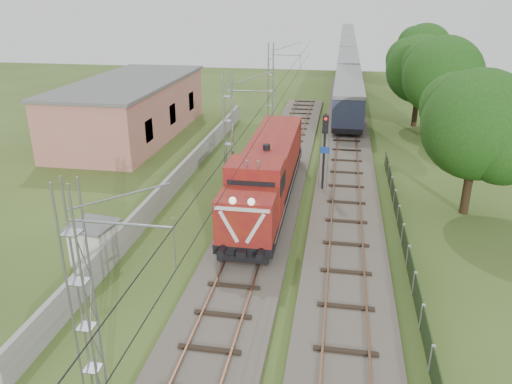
% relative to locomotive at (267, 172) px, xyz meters
% --- Properties ---
extents(ground, '(140.00, 140.00, 0.00)m').
position_rel_locomotive_xyz_m(ground, '(0.00, -9.62, -2.22)').
color(ground, '#35481B').
rests_on(ground, ground).
extents(track_main, '(4.20, 70.00, 0.45)m').
position_rel_locomotive_xyz_m(track_main, '(0.00, -2.62, -2.04)').
color(track_main, '#6B6054').
rests_on(track_main, ground).
extents(track_side, '(4.20, 80.00, 0.45)m').
position_rel_locomotive_xyz_m(track_side, '(5.00, 10.38, -2.04)').
color(track_side, '#6B6054').
rests_on(track_side, ground).
extents(catenary, '(3.31, 70.00, 8.00)m').
position_rel_locomotive_xyz_m(catenary, '(-2.95, 2.38, 1.83)').
color(catenary, gray).
rests_on(catenary, ground).
extents(boundary_wall, '(0.25, 40.00, 1.50)m').
position_rel_locomotive_xyz_m(boundary_wall, '(-6.50, 2.38, -1.47)').
color(boundary_wall, '#9E9E99').
rests_on(boundary_wall, ground).
extents(station_building, '(8.40, 20.40, 5.22)m').
position_rel_locomotive_xyz_m(station_building, '(-15.00, 14.38, 0.41)').
color(station_building, tan).
rests_on(station_building, ground).
extents(fence, '(0.12, 32.00, 1.20)m').
position_rel_locomotive_xyz_m(fence, '(8.00, -6.62, -1.62)').
color(fence, black).
rests_on(fence, ground).
extents(locomotive, '(2.96, 16.90, 4.29)m').
position_rel_locomotive_xyz_m(locomotive, '(0.00, 0.00, 0.00)').
color(locomotive, black).
rests_on(locomotive, ground).
extents(coach_rake, '(2.98, 111.24, 3.44)m').
position_rel_locomotive_xyz_m(coach_rake, '(5.00, 71.36, 0.26)').
color(coach_rake, black).
rests_on(coach_rake, ground).
extents(signal_post, '(0.60, 0.47, 5.45)m').
position_rel_locomotive_xyz_m(signal_post, '(3.39, 2.57, 1.53)').
color(signal_post, black).
rests_on(signal_post, ground).
extents(relay_hut, '(2.34, 2.34, 2.14)m').
position_rel_locomotive_xyz_m(relay_hut, '(-7.40, -8.75, -1.14)').
color(relay_hut, silver).
rests_on(relay_hut, ground).
extents(tree_a, '(6.80, 6.48, 8.82)m').
position_rel_locomotive_xyz_m(tree_a, '(12.25, 0.74, 3.28)').
color(tree_a, '#3C2418').
rests_on(tree_a, ground).
extents(tree_b, '(7.24, 6.89, 9.38)m').
position_rel_locomotive_xyz_m(tree_b, '(12.95, 16.75, 3.64)').
color(tree_b, '#3C2418').
rests_on(tree_b, ground).
extents(tree_c, '(6.95, 6.62, 9.01)m').
position_rel_locomotive_xyz_m(tree_c, '(11.84, 22.52, 3.41)').
color(tree_c, '#3C2418').
rests_on(tree_c, ground).
extents(tree_d, '(7.08, 6.74, 9.18)m').
position_rel_locomotive_xyz_m(tree_d, '(14.44, 38.55, 3.51)').
color(tree_d, '#3C2418').
rests_on(tree_d, ground).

